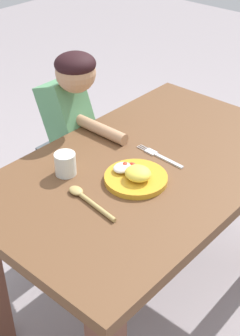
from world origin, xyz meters
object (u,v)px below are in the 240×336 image
Objects in this scene: person at (69,155)px; drinking_cup at (65,164)px; plate at (135,176)px; spoon at (86,198)px; fork at (160,156)px.

drinking_cup is at bearing 46.60° from person.
plate is 0.21× the size of person.
person is (0.33, 0.44, -0.18)m from spoon.
spoon is at bearing 165.29° from plate.
person reaches higher than drinking_cup.
drinking_cup reaches higher than spoon.
drinking_cup reaches higher than plate.
person reaches higher than spoon.
fork is 0.35m from spoon.
drinking_cup is 0.44m from person.
person is at bearing 73.20° from plate.
plate reaches higher than spoon.
spoon is 0.17m from drinking_cup.
person reaches higher than plate.
spoon is at bearing 53.22° from person.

